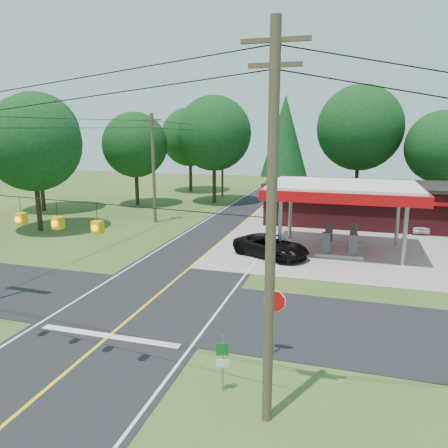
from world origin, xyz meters
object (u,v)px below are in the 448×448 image
(gas_canopy, at_px, (343,192))
(sedan_car, at_px, (418,224))
(octagonal_stop_sign, at_px, (275,306))
(suv_car, at_px, (271,246))

(gas_canopy, height_order, sedan_car, gas_canopy)
(gas_canopy, distance_m, octagonal_stop_sign, 16.30)
(suv_car, bearing_deg, sedan_car, -18.66)
(sedan_car, distance_m, octagonal_stop_sign, 25.41)
(gas_canopy, relative_size, octagonal_stop_sign, 3.96)
(gas_canopy, relative_size, suv_car, 1.97)
(gas_canopy, bearing_deg, sedan_car, 52.25)
(sedan_car, relative_size, octagonal_stop_sign, 1.34)
(suv_car, bearing_deg, octagonal_stop_sign, -143.59)
(suv_car, relative_size, sedan_car, 1.51)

